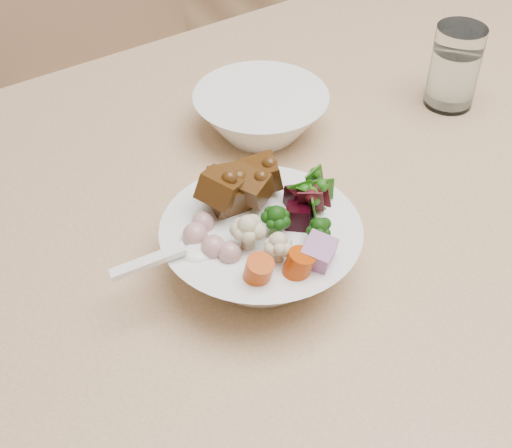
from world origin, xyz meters
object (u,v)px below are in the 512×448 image
at_px(food_bowl, 262,245).
at_px(water_glass, 454,70).
at_px(side_bowl, 261,114).
at_px(dining_table, 463,173).
at_px(chair_far, 131,67).

relative_size(food_bowl, water_glass, 1.80).
xyz_separation_m(water_glass, side_bowl, (-0.25, 0.05, -0.02)).
bearing_deg(dining_table, food_bowl, -171.93).
relative_size(dining_table, water_glass, 15.17).
relative_size(dining_table, chair_far, 1.72).
height_order(dining_table, food_bowl, food_bowl).
distance_m(chair_far, side_bowl, 0.57).
height_order(chair_far, water_glass, chair_far).
bearing_deg(dining_table, chair_far, 103.73).
relative_size(dining_table, food_bowl, 8.42).
distance_m(chair_far, water_glass, 0.68).
xyz_separation_m(dining_table, water_glass, (0.00, 0.06, 0.12)).
height_order(dining_table, chair_far, chair_far).
bearing_deg(water_glass, food_bowl, -154.90).
bearing_deg(side_bowl, dining_table, -23.66).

